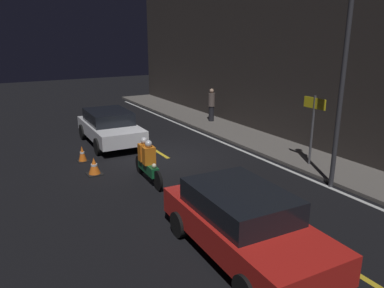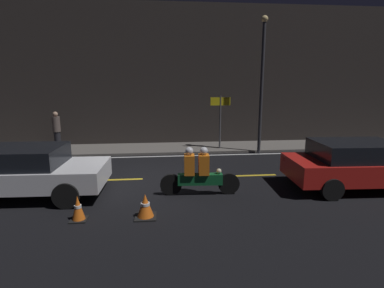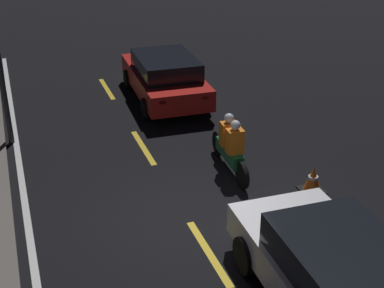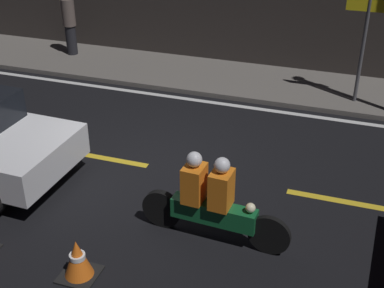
% 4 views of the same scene
% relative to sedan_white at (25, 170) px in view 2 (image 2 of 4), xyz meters
% --- Properties ---
extents(ground_plane, '(56.00, 56.00, 0.00)m').
position_rel_sedan_white_xyz_m(ground_plane, '(3.06, 1.22, -0.75)').
color(ground_plane, black).
extents(raised_curb, '(28.00, 2.19, 0.11)m').
position_rel_sedan_white_xyz_m(raised_curb, '(3.06, 5.55, -0.70)').
color(raised_curb, '#605B56').
rests_on(raised_curb, ground).
extents(building_front, '(28.00, 0.30, 6.79)m').
position_rel_sedan_white_xyz_m(building_front, '(3.06, 6.79, 2.64)').
color(building_front, '#2D2826').
rests_on(building_front, ground).
extents(lane_dash_c, '(2.00, 0.14, 0.01)m').
position_rel_sedan_white_xyz_m(lane_dash_c, '(2.06, 1.22, -0.75)').
color(lane_dash_c, gold).
rests_on(lane_dash_c, ground).
extents(lane_dash_d, '(2.00, 0.14, 0.01)m').
position_rel_sedan_white_xyz_m(lane_dash_d, '(6.56, 1.22, -0.75)').
color(lane_dash_d, gold).
rests_on(lane_dash_d, ground).
extents(lane_dash_e, '(2.00, 0.14, 0.01)m').
position_rel_sedan_white_xyz_m(lane_dash_e, '(11.06, 1.22, -0.75)').
color(lane_dash_e, gold).
rests_on(lane_dash_e, ground).
extents(lane_solid_kerb, '(25.20, 0.14, 0.01)m').
position_rel_sedan_white_xyz_m(lane_solid_kerb, '(3.06, 4.20, -0.75)').
color(lane_solid_kerb, silver).
rests_on(lane_solid_kerb, ground).
extents(sedan_white, '(4.19, 2.06, 1.39)m').
position_rel_sedan_white_xyz_m(sedan_white, '(0.00, 0.00, 0.00)').
color(sedan_white, silver).
rests_on(sedan_white, ground).
extents(taxi_red, '(4.30, 2.09, 1.41)m').
position_rel_sedan_white_xyz_m(taxi_red, '(9.50, -0.27, -0.01)').
color(taxi_red, red).
rests_on(taxi_red, ground).
extents(motorcycle, '(2.23, 0.40, 1.37)m').
position_rel_sedan_white_xyz_m(motorcycle, '(4.70, -0.33, -0.11)').
color(motorcycle, black).
rests_on(motorcycle, ground).
extents(traffic_cone_near, '(0.37, 0.37, 0.58)m').
position_rel_sedan_white_xyz_m(traffic_cone_near, '(1.79, -1.65, -0.47)').
color(traffic_cone_near, black).
rests_on(traffic_cone_near, ground).
extents(traffic_cone_mid, '(0.50, 0.50, 0.57)m').
position_rel_sedan_white_xyz_m(traffic_cone_mid, '(3.30, -1.65, -0.48)').
color(traffic_cone_mid, black).
rests_on(traffic_cone_mid, ground).
extents(pedestrian, '(0.34, 0.34, 1.69)m').
position_rel_sedan_white_xyz_m(pedestrian, '(-1.06, 5.80, 0.22)').
color(pedestrian, black).
rests_on(pedestrian, raised_curb).
extents(shop_sign, '(0.90, 0.08, 2.40)m').
position_rel_sedan_white_xyz_m(shop_sign, '(6.36, 5.08, 1.04)').
color(shop_sign, '#4C4C51').
rests_on(shop_sign, raised_curb).
extents(street_lamp, '(0.28, 0.28, 5.76)m').
position_rel_sedan_white_xyz_m(street_lamp, '(7.97, 4.30, 2.48)').
color(street_lamp, '#333338').
rests_on(street_lamp, ground).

